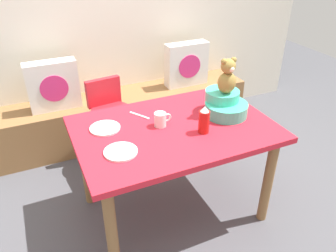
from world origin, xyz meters
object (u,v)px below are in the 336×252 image
infant_seat_teal (225,104)px  teddy_bear (227,77)px  ketchup_bottle (204,120)px  dinner_plate_near (121,152)px  dining_table (174,140)px  coffee_mug (161,119)px  pillow_floral_left (53,86)px  pillow_floral_right (186,64)px  highchair (111,113)px  dinner_plate_far (105,128)px

infant_seat_teal → teddy_bear: size_ratio=1.32×
infant_seat_teal → ketchup_bottle: ketchup_bottle is taller
infant_seat_teal → dinner_plate_near: 0.83m
dining_table → ketchup_bottle: size_ratio=7.06×
infant_seat_teal → dining_table: bearing=-177.0°
dining_table → dinner_plate_near: size_ratio=6.53×
ketchup_bottle → coffee_mug: (-0.22, 0.19, -0.04)m
infant_seat_teal → dinner_plate_near: infant_seat_teal is taller
infant_seat_teal → ketchup_bottle: size_ratio=1.78×
pillow_floral_left → dinner_plate_near: size_ratio=2.20×
pillow_floral_right → coffee_mug: size_ratio=3.67×
pillow_floral_right → ketchup_bottle: 1.43m
infant_seat_teal → highchair: bearing=130.9°
dinner_plate_near → coffee_mug: bearing=29.5°
teddy_bear → ketchup_bottle: bearing=-148.1°
ketchup_bottle → dinner_plate_far: size_ratio=0.92×
highchair → dinner_plate_far: 0.67m
pillow_floral_left → teddy_bear: bearing=-48.2°
infant_seat_teal → dinner_plate_near: (-0.81, -0.16, -0.07)m
dinner_plate_far → highchair: bearing=72.6°
ketchup_bottle → dinner_plate_far: bearing=152.3°
teddy_bear → coffee_mug: teddy_bear is taller
ketchup_bottle → dinner_plate_far: 0.65m
pillow_floral_right → teddy_bear: teddy_bear is taller
highchair → dining_table: bearing=-72.5°
highchair → pillow_floral_right: bearing=24.1°
pillow_floral_left → pillow_floral_right: (1.32, 0.00, 0.00)m
pillow_floral_left → dinner_plate_far: (0.20, -1.02, 0.07)m
pillow_floral_left → dinner_plate_far: size_ratio=2.20×
highchair → teddy_bear: size_ratio=3.16×
dining_table → dinner_plate_near: (-0.41, -0.14, 0.11)m
pillow_floral_right → dining_table: pillow_floral_right is taller
pillow_floral_left → dining_table: 1.33m
pillow_floral_right → coffee_mug: pillow_floral_right is taller
pillow_floral_right → dinner_plate_far: pillow_floral_right is taller
infant_seat_teal → coffee_mug: 0.48m
pillow_floral_right → highchair: pillow_floral_right is taller
coffee_mug → dinner_plate_near: 0.39m
pillow_floral_right → infant_seat_teal: bearing=-104.2°
dinner_plate_near → dinner_plate_far: same height
ketchup_bottle → coffee_mug: bearing=139.6°
pillow_floral_left → ketchup_bottle: (0.77, -1.31, 0.15)m
pillow_floral_left → pillow_floral_right: same height
pillow_floral_left → coffee_mug: size_ratio=3.67×
highchair → coffee_mug: 0.78m
pillow_floral_right → infant_seat_teal: (-0.29, -1.15, 0.13)m
dining_table → ketchup_bottle: 0.28m
pillow_floral_left → dinner_plate_near: (0.22, -1.32, 0.07)m
dinner_plate_near → dinner_plate_far: 0.30m
dinner_plate_far → teddy_bear: bearing=-9.5°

